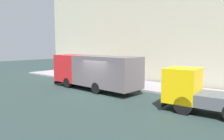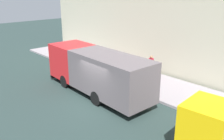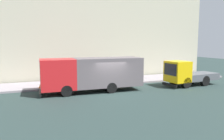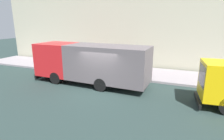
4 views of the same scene
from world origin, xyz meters
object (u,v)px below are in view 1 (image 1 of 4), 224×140
pedestrian_standing (98,73)px  traffic_cone_orange (84,76)px  large_utility_truck (94,70)px  small_flatbed_truck (203,93)px  pedestrian_walking (133,72)px

pedestrian_standing → traffic_cone_orange: bearing=112.1°
traffic_cone_orange → large_utility_truck: bearing=-120.9°
small_flatbed_truck → pedestrian_walking: 9.94m
large_utility_truck → small_flatbed_truck: (-0.78, -8.93, -0.48)m
pedestrian_walking → traffic_cone_orange: (-2.34, 4.52, -0.55)m
pedestrian_standing → large_utility_truck: bearing=-118.1°
large_utility_truck → traffic_cone_orange: large_utility_truck is taller
large_utility_truck → traffic_cone_orange: size_ratio=13.68×
small_flatbed_truck → pedestrian_walking: bearing=51.6°
pedestrian_standing → traffic_cone_orange: 2.25m
pedestrian_walking → large_utility_truck: bearing=123.8°
pedestrian_standing → traffic_cone_orange: size_ratio=2.69×
pedestrian_walking → traffic_cone_orange: 5.12m
large_utility_truck → traffic_cone_orange: (2.33, 3.89, -1.11)m
small_flatbed_truck → traffic_cone_orange: small_flatbed_truck is taller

